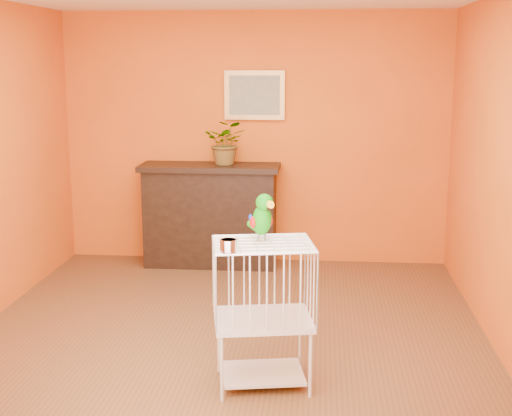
# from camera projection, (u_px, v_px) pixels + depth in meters

# --- Properties ---
(ground) EXTENTS (4.50, 4.50, 0.00)m
(ground) POSITION_uv_depth(u_px,v_px,m) (228.00, 338.00, 5.49)
(ground) COLOR brown
(ground) RESTS_ON ground
(room_shell) EXTENTS (4.50, 4.50, 4.50)m
(room_shell) POSITION_uv_depth(u_px,v_px,m) (226.00, 133.00, 5.17)
(room_shell) COLOR orange
(room_shell) RESTS_ON ground
(console_cabinet) EXTENTS (1.42, 0.51, 1.06)m
(console_cabinet) POSITION_uv_depth(u_px,v_px,m) (210.00, 215.00, 7.37)
(console_cabinet) COLOR black
(console_cabinet) RESTS_ON ground
(potted_plant) EXTENTS (0.44, 0.48, 0.35)m
(potted_plant) POSITION_uv_depth(u_px,v_px,m) (227.00, 147.00, 7.25)
(potted_plant) COLOR #26722D
(potted_plant) RESTS_ON console_cabinet
(framed_picture) EXTENTS (0.62, 0.04, 0.50)m
(framed_picture) POSITION_uv_depth(u_px,v_px,m) (255.00, 95.00, 7.29)
(framed_picture) COLOR #C38C45
(framed_picture) RESTS_ON room_shell
(birdcage) EXTENTS (0.70, 0.58, 0.96)m
(birdcage) POSITION_uv_depth(u_px,v_px,m) (263.00, 312.00, 4.61)
(birdcage) COLOR silver
(birdcage) RESTS_ON ground
(feed_cup) EXTENTS (0.11, 0.11, 0.07)m
(feed_cup) POSITION_uv_depth(u_px,v_px,m) (229.00, 245.00, 4.30)
(feed_cup) COLOR silver
(feed_cup) RESTS_ON birdcage
(parrot) EXTENTS (0.21, 0.27, 0.32)m
(parrot) POSITION_uv_depth(u_px,v_px,m) (262.00, 217.00, 4.55)
(parrot) COLOR #59544C
(parrot) RESTS_ON birdcage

